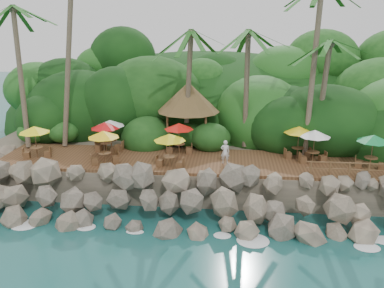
# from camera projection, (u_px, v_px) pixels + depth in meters

# --- Properties ---
(ground) EXTENTS (140.00, 140.00, 0.00)m
(ground) POSITION_uv_depth(u_px,v_px,m) (181.00, 236.00, 21.45)
(ground) COLOR #19514F
(ground) RESTS_ON ground
(land_base) EXTENTS (32.00, 25.20, 2.10)m
(land_base) POSITION_uv_depth(u_px,v_px,m) (203.00, 136.00, 36.36)
(land_base) COLOR gray
(land_base) RESTS_ON ground
(jungle_hill) EXTENTS (44.80, 28.00, 15.40)m
(jungle_hill) POSITION_uv_depth(u_px,v_px,m) (208.00, 127.00, 43.80)
(jungle_hill) COLOR #143811
(jungle_hill) RESTS_ON ground
(seawall) EXTENTS (29.00, 4.00, 2.30)m
(seawall) POSITION_uv_depth(u_px,v_px,m) (185.00, 201.00, 23.02)
(seawall) COLOR gray
(seawall) RESTS_ON ground
(terrace) EXTENTS (26.00, 5.00, 0.20)m
(terrace) POSITION_uv_depth(u_px,v_px,m) (192.00, 161.00, 26.51)
(terrace) COLOR brown
(terrace) RESTS_ON land_base
(jungle_foliage) EXTENTS (44.00, 16.00, 12.00)m
(jungle_foliage) POSITION_uv_depth(u_px,v_px,m) (202.00, 151.00, 35.72)
(jungle_foliage) COLOR #143811
(jungle_foliage) RESTS_ON ground
(foam_line) EXTENTS (25.20, 0.80, 0.06)m
(foam_line) POSITION_uv_depth(u_px,v_px,m) (182.00, 233.00, 21.73)
(foam_line) COLOR white
(foam_line) RESTS_ON ground
(palms) EXTENTS (27.26, 7.11, 13.68)m
(palms) POSITION_uv_depth(u_px,v_px,m) (190.00, 10.00, 26.19)
(palms) COLOR brown
(palms) RESTS_ON ground
(palapa) EXTENTS (4.70, 4.70, 4.60)m
(palapa) POSITION_uv_depth(u_px,v_px,m) (188.00, 97.00, 29.41)
(palapa) COLOR brown
(palapa) RESTS_ON ground
(dining_clusters) EXTENTS (23.86, 5.19, 2.21)m
(dining_clusters) POSITION_uv_depth(u_px,v_px,m) (185.00, 133.00, 26.09)
(dining_clusters) COLOR brown
(dining_clusters) RESTS_ON terrace
(railing) EXTENTS (6.10, 0.10, 1.00)m
(railing) POSITION_uv_depth(u_px,v_px,m) (359.00, 169.00, 23.12)
(railing) COLOR brown
(railing) RESTS_ON terrace
(waiter) EXTENTS (0.58, 0.39, 1.58)m
(waiter) POSITION_uv_depth(u_px,v_px,m) (225.00, 152.00, 25.55)
(waiter) COLOR silver
(waiter) RESTS_ON terrace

